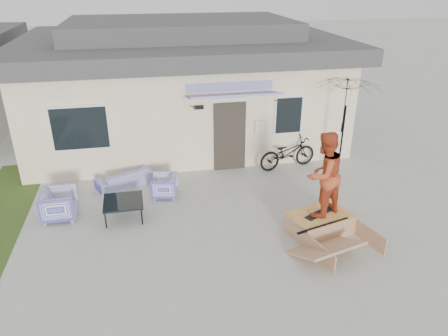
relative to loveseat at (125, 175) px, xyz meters
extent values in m
plane|color=#A5A59C|center=(2.12, -3.94, -0.31)|extent=(90.00, 90.00, 0.00)
cube|color=beige|center=(2.12, 4.06, 1.19)|extent=(10.00, 7.00, 3.00)
cube|color=#3B3C3E|center=(2.12, 4.06, 2.94)|extent=(10.80, 7.80, 0.50)
cube|color=#3B3C3E|center=(2.12, 4.06, 3.49)|extent=(7.50, 4.50, 0.60)
cube|color=#2F2A22|center=(3.12, 0.52, 0.74)|extent=(0.95, 0.08, 2.10)
cube|color=white|center=(-1.08, 0.53, 1.29)|extent=(1.60, 0.06, 1.30)
cube|color=white|center=(4.92, 0.53, 1.29)|extent=(0.90, 0.06, 1.20)
cube|color=#3738A6|center=(3.12, 0.01, 2.14)|extent=(2.50, 1.09, 0.29)
imported|color=#3738A6|center=(0.00, 0.00, 0.00)|extent=(1.65, 1.08, 0.62)
imported|color=#3738A6|center=(-1.53, -1.45, 0.10)|extent=(0.75, 0.80, 0.82)
imported|color=#3738A6|center=(1.04, -0.84, 0.02)|extent=(0.71, 0.74, 0.67)
cube|color=black|center=(0.00, -1.74, -0.08)|extent=(0.96, 0.96, 0.46)
imported|color=black|center=(4.87, 0.26, 0.29)|extent=(1.97, 1.02, 1.20)
cylinder|color=black|center=(6.25, -0.42, 0.74)|extent=(0.05, 0.05, 2.10)
imported|color=black|center=(6.25, -0.42, 1.44)|extent=(2.20, 2.11, 0.90)
cube|color=black|center=(4.43, -3.23, 0.17)|extent=(0.82, 0.56, 0.05)
imported|color=#B74522|center=(4.43, -3.23, 1.18)|extent=(1.19, 1.09, 1.97)
camera|label=1|loc=(0.67, -10.93, 5.18)|focal=33.72mm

